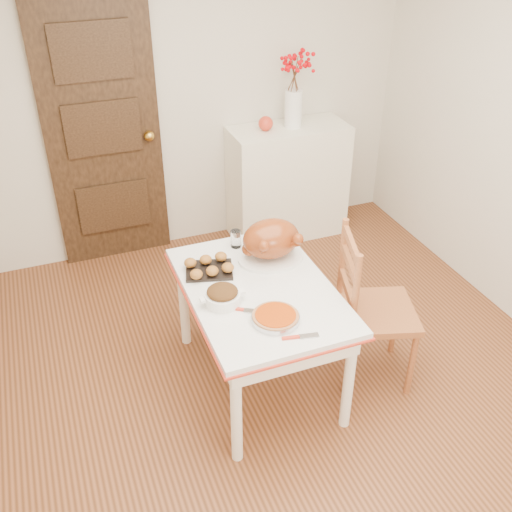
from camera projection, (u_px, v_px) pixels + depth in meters
name	position (u px, v px, depth m)	size (l,w,h in m)	color
floor	(292.00, 389.00, 3.67)	(3.50, 4.00, 0.00)	#4F2812
wall_back	(191.00, 95.00, 4.56)	(3.50, 0.00, 2.50)	beige
door_back	(103.00, 135.00, 4.44)	(0.85, 0.06, 2.06)	black
sideboard	(287.00, 182.00, 5.03)	(0.97, 0.43, 0.97)	white
kitchen_table	(259.00, 336.00, 3.55)	(0.81, 1.18, 0.71)	white
chair_oak	(377.00, 309.00, 3.52)	(0.45, 0.45, 1.01)	#A4562D
berry_vase	(294.00, 89.00, 4.61)	(0.32, 0.32, 0.62)	white
apple	(266.00, 124.00, 4.67)	(0.12, 0.12, 0.12)	red
turkey_platter	(271.00, 241.00, 3.53)	(0.40, 0.32, 0.26)	brown
pumpkin_pie	(276.00, 317.00, 3.09)	(0.25, 0.25, 0.05)	#A93504
stuffing_dish	(223.00, 296.00, 3.21)	(0.25, 0.20, 0.10)	#593315
rolls_tray	(209.00, 266.00, 3.47)	(0.27, 0.21, 0.07)	#A4672A
pie_server	(300.00, 336.00, 2.99)	(0.19, 0.05, 0.01)	silver
carving_knife	(250.00, 310.00, 3.17)	(0.23, 0.06, 0.01)	silver
drinking_glass	(236.00, 239.00, 3.70)	(0.07, 0.07, 0.11)	white
shaker_pair	(270.00, 234.00, 3.77)	(0.09, 0.04, 0.09)	white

